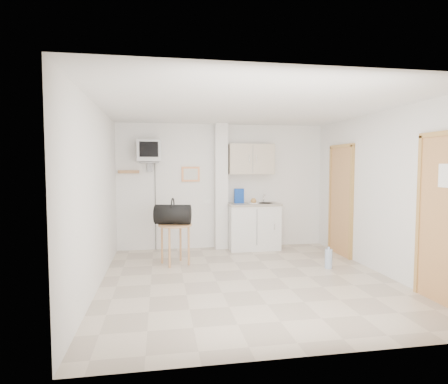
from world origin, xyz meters
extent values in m
plane|color=#C3B19A|center=(0.00, 0.00, 0.00)|extent=(4.50, 4.50, 0.00)
cube|color=white|center=(0.00, 2.25, 1.25)|extent=(4.20, 0.04, 2.50)
cube|color=white|center=(0.00, -2.25, 1.25)|extent=(4.20, 0.04, 2.50)
cube|color=white|center=(-2.10, 0.00, 1.25)|extent=(0.04, 4.50, 2.50)
cube|color=white|center=(2.10, 0.00, 1.25)|extent=(0.04, 4.50, 2.50)
cube|color=white|center=(0.00, 0.00, 2.50)|extent=(4.20, 4.50, 0.04)
cube|color=white|center=(-0.05, 2.14, 1.25)|extent=(0.25, 0.22, 2.50)
cube|color=#F1985B|center=(-0.65, 2.23, 1.50)|extent=(0.36, 0.03, 0.30)
cube|color=silver|center=(-0.65, 2.22, 1.50)|extent=(0.28, 0.01, 0.22)
cube|color=#AC754B|center=(-1.85, 2.22, 1.55)|extent=(0.40, 0.05, 0.06)
cube|color=white|center=(-0.32, 2.24, 0.95)|extent=(0.15, 0.02, 0.08)
cylinder|color=#AC754B|center=(-2.00, 2.16, 1.54)|extent=(0.02, 0.08, 0.02)
cylinder|color=#AC754B|center=(-1.70, 2.16, 1.54)|extent=(0.02, 0.08, 0.02)
cube|color=#9B6832|center=(2.08, 1.25, 1.00)|extent=(0.04, 0.75, 2.00)
cube|color=olive|center=(2.07, 1.25, 1.00)|extent=(0.06, 0.87, 2.06)
cube|color=#9B6832|center=(2.08, -1.35, 1.01)|extent=(0.04, 0.82, 2.02)
cube|color=olive|center=(2.07, -1.35, 1.01)|extent=(0.06, 0.94, 2.08)
cube|color=white|center=(2.05, -1.35, 1.55)|extent=(0.01, 0.20, 0.28)
cube|color=silver|center=(0.58, 1.98, 0.44)|extent=(1.00, 0.55, 0.88)
cube|color=#A29989|center=(0.58, 1.98, 0.90)|extent=(1.03, 0.58, 0.04)
cylinder|color=#B7B7BA|center=(0.83, 1.98, 0.90)|extent=(0.30, 0.30, 0.05)
cylinder|color=#B7B7BA|center=(0.83, 2.12, 1.00)|extent=(0.02, 0.02, 0.16)
cylinder|color=#B7B7BA|center=(0.83, 2.06, 1.07)|extent=(0.02, 0.13, 0.02)
cube|color=#C2B29C|center=(0.55, 2.09, 1.80)|extent=(0.90, 0.32, 0.60)
cube|color=#0F399A|center=(0.30, 2.06, 1.06)|extent=(0.19, 0.07, 0.29)
cylinder|color=white|center=(0.57, 1.93, 0.93)|extent=(0.22, 0.22, 0.01)
sphere|color=tan|center=(0.57, 1.93, 0.97)|extent=(0.11, 0.11, 0.11)
cube|color=slate|center=(-1.45, 2.09, 1.73)|extent=(0.36, 0.32, 0.02)
cube|color=slate|center=(-1.45, 2.22, 1.65)|extent=(0.10, 0.06, 0.20)
cube|color=#B7B6B9|center=(-1.45, 2.02, 1.95)|extent=(0.44, 0.42, 0.40)
cube|color=black|center=(-1.45, 1.80, 1.97)|extent=(0.34, 0.02, 0.28)
cylinder|color=black|center=(-1.35, 2.23, 0.86)|extent=(0.01, 0.01, 1.73)
cylinder|color=#AC754B|center=(-1.01, 1.05, 0.67)|extent=(0.56, 0.56, 0.03)
cylinder|color=#AC754B|center=(-0.79, 0.95, 0.33)|extent=(0.04, 0.04, 0.66)
cylinder|color=#AC754B|center=(-0.91, 1.27, 0.33)|extent=(0.04, 0.04, 0.66)
cylinder|color=#AC754B|center=(-1.23, 1.15, 0.33)|extent=(0.04, 0.04, 0.66)
cylinder|color=#AC754B|center=(-1.12, 0.83, 0.33)|extent=(0.04, 0.04, 0.66)
cylinder|color=black|center=(-1.05, 1.07, 0.85)|extent=(0.65, 0.45, 0.33)
torus|color=black|center=(-1.05, 1.07, 1.00)|extent=(0.08, 0.25, 0.25)
cylinder|color=#9EB5D3|center=(1.43, 0.37, 0.16)|extent=(0.12, 0.12, 0.31)
cylinder|color=#9EB5D3|center=(1.43, 0.37, 0.33)|extent=(0.04, 0.04, 0.04)
camera|label=1|loc=(-1.26, -5.24, 1.66)|focal=30.00mm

